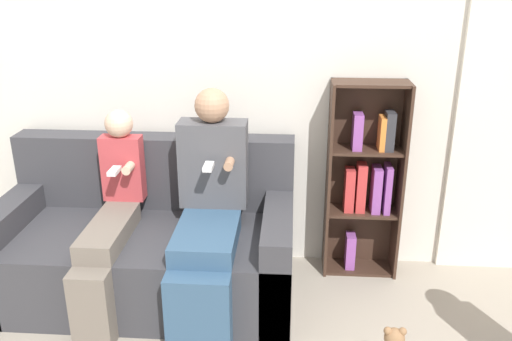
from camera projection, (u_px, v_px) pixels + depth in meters
name	position (u px, v px, depth m)	size (l,w,h in m)	color
back_wall	(204.00, 70.00, 3.34)	(10.00, 0.06, 2.55)	silver
curtain_panel	(507.00, 112.00, 3.25)	(0.60, 0.04, 2.11)	silver
couch	(147.00, 246.00, 3.27)	(1.74, 0.89, 0.89)	#38383D
adult_seated	(209.00, 205.00, 3.01)	(0.39, 0.81, 1.24)	#335170
child_seated	(110.00, 219.00, 3.04)	(0.24, 0.83, 1.10)	#70665B
bookshelf	(365.00, 178.00, 3.38)	(0.46, 0.23, 1.25)	#3D281E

